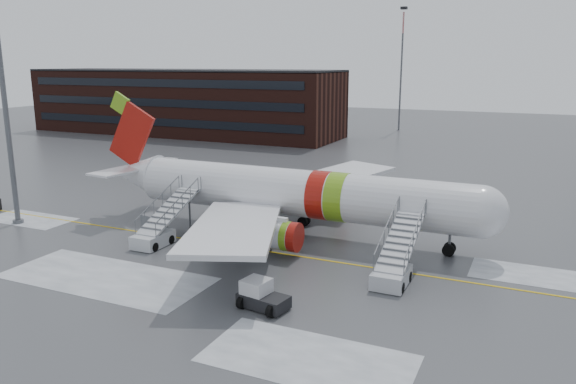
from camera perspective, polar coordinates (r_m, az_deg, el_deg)
The scene contains 9 objects.
ground at distance 43.40m, azimuth -3.07°, elevation -5.43°, with size 260.00×260.00×0.00m, color #494C4F.
airliner at distance 45.42m, azimuth -0.04°, elevation -0.08°, with size 35.03×32.97×11.18m.
airstair_fwd at distance 36.85m, azimuth 10.77°, elevation -7.33°, with size 2.05×7.70×3.48m.
airstair_aft at distance 44.64m, azimuth -13.00°, elevation -3.79°, with size 2.05×7.70×3.48m.
pushback_tug at distance 32.67m, azimuth -2.76°, elevation -10.47°, with size 3.08×2.50×1.64m.
uld_container at distance 46.95m, azimuth -13.43°, elevation -3.29°, with size 2.38×1.92×1.74m.
light_mast_near at distance 52.78m, azimuth -27.15°, elevation 11.13°, with size 1.20×1.20×25.63m.
terminal_building at distance 111.93m, azimuth -10.65°, elevation 9.02°, with size 62.00×16.11×12.30m.
light_mast_far_n at distance 117.59m, azimuth 11.47°, elevation 12.90°, with size 1.20×1.20×24.25m.
Camera 1 is at (19.16, -36.41, 13.80)m, focal length 35.00 mm.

